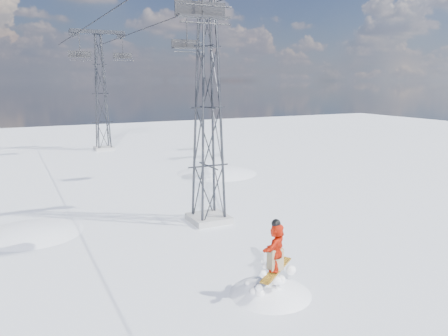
{
  "coord_description": "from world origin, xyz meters",
  "views": [
    {
      "loc": [
        -7.59,
        -10.53,
        6.72
      ],
      "look_at": [
        -0.19,
        4.34,
        3.39
      ],
      "focal_mm": 35.0,
      "sensor_mm": 36.0,
      "label": 1
    }
  ],
  "objects": [
    {
      "name": "haul_cables",
      "position": [
        0.8,
        19.5,
        10.85
      ],
      "size": [
        4.46,
        51.0,
        0.06
      ],
      "color": "black",
      "rests_on": "ground"
    },
    {
      "name": "lift_chair_near",
      "position": [
        -1.4,
        3.55,
        9.02
      ],
      "size": [
        1.85,
        0.53,
        2.29
      ],
      "color": "black",
      "rests_on": "ground"
    },
    {
      "name": "ground",
      "position": [
        0.0,
        0.0,
        0.0
      ],
      "size": [
        120.0,
        120.0,
        0.0
      ],
      "primitive_type": "plane",
      "color": "white",
      "rests_on": "ground"
    },
    {
      "name": "lift_tower_far",
      "position": [
        0.8,
        33.0,
        5.47
      ],
      "size": [
        5.2,
        1.8,
        11.43
      ],
      "color": "#999999",
      "rests_on": "ground"
    },
    {
      "name": "lift_chair_far",
      "position": [
        -1.4,
        29.91,
        8.91
      ],
      "size": [
        1.95,
        0.56,
        2.42
      ],
      "color": "black",
      "rests_on": "ground"
    },
    {
      "name": "lift_tower_near",
      "position": [
        0.8,
        8.0,
        5.47
      ],
      "size": [
        5.2,
        1.8,
        11.43
      ],
      "color": "#999999",
      "rests_on": "ground"
    },
    {
      "name": "lift_chair_mid",
      "position": [
        3.0,
        16.03,
        8.94
      ],
      "size": [
        1.92,
        0.55,
        2.39
      ],
      "color": "black",
      "rests_on": "ground"
    },
    {
      "name": "lift_chair_extra",
      "position": [
        3.0,
        32.66,
        9.04
      ],
      "size": [
        1.82,
        0.52,
        2.26
      ],
      "color": "black",
      "rests_on": "ground"
    },
    {
      "name": "snow_terrain",
      "position": [
        -4.77,
        21.24,
        -9.59
      ],
      "size": [
        39.0,
        37.0,
        22.0
      ],
      "color": "white",
      "rests_on": "ground"
    }
  ]
}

